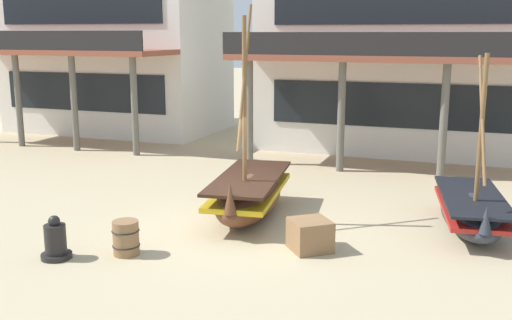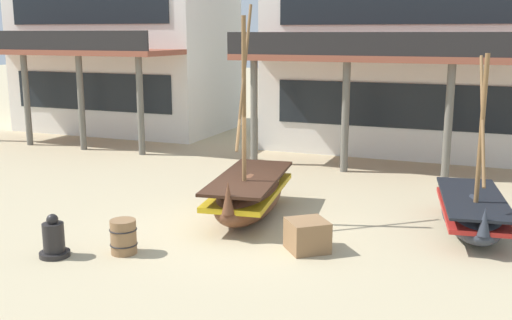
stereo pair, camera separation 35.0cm
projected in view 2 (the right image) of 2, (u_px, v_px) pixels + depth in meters
ground_plane at (240, 229)px, 13.49m from camera, size 120.00×120.00×0.00m
fishing_boat_near_left at (472, 212)px, 13.19m from camera, size 1.85×3.74×3.96m
fishing_boat_centre_large at (249, 194)px, 14.26m from camera, size 1.93×3.93×5.01m
capstan_winch at (54, 240)px, 11.75m from camera, size 0.60×0.60×0.88m
wooden_barrel at (123, 237)px, 11.91m from camera, size 0.56×0.56×0.70m
cargo_crate at (307, 235)px, 12.08m from camera, size 1.08×1.08×0.64m
harbor_building_main at (418, 53)px, 22.17m from camera, size 11.33×8.05×7.29m
harbor_building_annex at (124, 8)px, 26.62m from camera, size 9.48×8.33×10.96m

